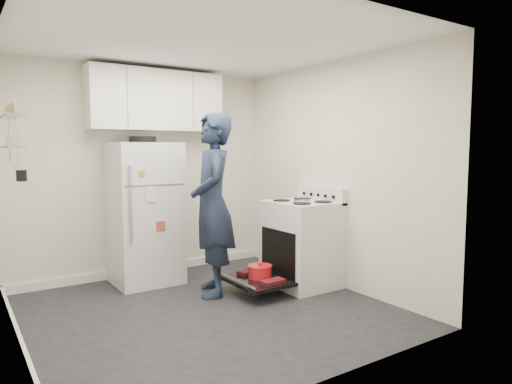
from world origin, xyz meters
TOP-DOWN VIEW (x-y plane):
  - room at (-0.03, 0.03)m, footprint 3.21×3.21m
  - electric_range at (1.26, 0.15)m, footprint 0.66×0.76m
  - open_oven_door at (0.69, 0.16)m, footprint 0.55×0.70m
  - refrigerator at (-0.14, 1.25)m, footprint 0.72×0.74m
  - upper_cabinets at (0.10, 1.43)m, footprint 1.60×0.33m
  - wall_shelf_rack at (-1.52, 0.49)m, footprint 0.14×0.60m
  - person at (0.30, 0.43)m, footprint 0.69×0.82m

SIDE VIEW (x-z plane):
  - open_oven_door at x=0.69m, z-range 0.07..0.29m
  - electric_range at x=1.26m, z-range -0.08..1.02m
  - refrigerator at x=-0.14m, z-range -0.03..1.65m
  - person at x=0.30m, z-range 0.00..1.91m
  - room at x=-0.03m, z-range -0.05..2.46m
  - wall_shelf_rack at x=-1.52m, z-range 1.37..1.98m
  - upper_cabinets at x=0.10m, z-range 1.75..2.45m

